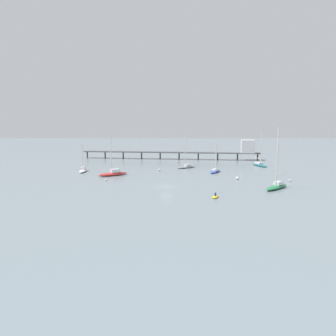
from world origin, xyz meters
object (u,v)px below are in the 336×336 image
object	(u,v)px
sailboat_white	(83,170)
mooring_buoy_outer	(159,170)
mooring_buoy_mid	(106,180)
sailboat_teal	(260,164)
sailboat_green	(277,185)
sailboat_red	(113,173)
mooring_buoy_near	(290,180)
sailboat_gray	(186,166)
pier	(217,149)
mooring_buoy_inner	(237,178)
sailboat_blue	(215,171)
dinghy_yellow	(215,197)

from	to	relation	value
sailboat_white	mooring_buoy_outer	bearing A→B (deg)	4.68
mooring_buoy_mid	sailboat_teal	bearing A→B (deg)	30.65
sailboat_green	mooring_buoy_outer	distance (m)	34.83
mooring_buoy_outer	sailboat_red	bearing A→B (deg)	-146.68
sailboat_white	sailboat_red	xyz separation A→B (m)	(9.79, -5.97, 0.10)
sailboat_red	mooring_buoy_near	world-z (taller)	sailboat_red
sailboat_red	sailboat_gray	size ratio (longest dim) A/B	1.01
mooring_buoy_mid	sailboat_white	bearing A→B (deg)	125.33
sailboat_green	sailboat_gray	bearing A→B (deg)	121.70
pier	mooring_buoy_inner	bearing A→B (deg)	-90.65
pier	sailboat_blue	bearing A→B (deg)	-98.78
sailboat_gray	sailboat_green	xyz separation A→B (m)	(17.96, -29.09, 0.14)
sailboat_red	mooring_buoy_outer	distance (m)	14.10
sailboat_red	sailboat_teal	world-z (taller)	sailboat_teal
mooring_buoy_inner	mooring_buoy_outer	world-z (taller)	mooring_buoy_inner
pier	mooring_buoy_inner	size ratio (longest dim) A/B	83.51
dinghy_yellow	mooring_buoy_near	xyz separation A→B (m)	(19.87, 16.07, 0.03)
sailboat_blue	sailboat_green	distance (m)	23.31
sailboat_blue	sailboat_teal	distance (m)	20.63
sailboat_red	mooring_buoy_outer	bearing A→B (deg)	33.32
sailboat_green	dinghy_yellow	bearing A→B (deg)	-150.18
mooring_buoy_near	sailboat_white	bearing A→B (deg)	166.01
sailboat_teal	mooring_buoy_near	bearing A→B (deg)	-89.94
sailboat_gray	mooring_buoy_inner	size ratio (longest dim) A/B	12.66
sailboat_blue	dinghy_yellow	bearing A→B (deg)	-97.56
sailboat_green	pier	bearing A→B (deg)	96.78
sailboat_blue	sailboat_gray	distance (m)	11.23
sailboat_teal	sailboat_gray	distance (m)	24.22
mooring_buoy_inner	sailboat_red	bearing A→B (deg)	170.24
sailboat_red	dinghy_yellow	world-z (taller)	sailboat_red
mooring_buoy_near	pier	bearing A→B (deg)	105.76
sailboat_green	dinghy_yellow	distance (m)	16.24
sailboat_blue	sailboat_green	bearing A→B (deg)	-63.96
sailboat_blue	mooring_buoy_near	distance (m)	20.60
sailboat_blue	sailboat_red	world-z (taller)	sailboat_red
sailboat_blue	mooring_buoy_inner	xyz separation A→B (m)	(3.92, -11.03, -0.11)
mooring_buoy_near	sailboat_teal	bearing A→B (deg)	90.06
sailboat_teal	dinghy_yellow	xyz separation A→B (m)	(-19.84, -42.04, -0.40)
sailboat_green	sailboat_red	bearing A→B (deg)	157.94
mooring_buoy_inner	sailboat_white	bearing A→B (deg)	164.58
sailboat_green	mooring_buoy_outer	size ratio (longest dim) A/B	19.49
dinghy_yellow	mooring_buoy_outer	world-z (taller)	dinghy_yellow
sailboat_red	mooring_buoy_near	size ratio (longest dim) A/B	19.79
sailboat_gray	dinghy_yellow	size ratio (longest dim) A/B	4.11
sailboat_green	mooring_buoy_near	world-z (taller)	sailboat_green
mooring_buoy_inner	sailboat_green	bearing A→B (deg)	-57.53
pier	sailboat_teal	bearing A→B (deg)	-52.76
sailboat_blue	sailboat_red	distance (m)	28.19
sailboat_gray	dinghy_yellow	xyz separation A→B (m)	(3.88, -37.16, -0.41)
mooring_buoy_outer	mooring_buoy_mid	size ratio (longest dim) A/B	1.33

